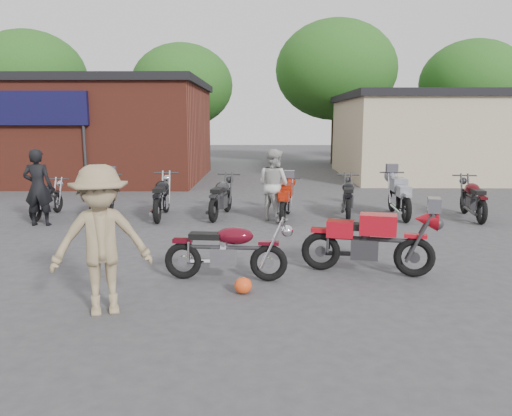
{
  "coord_description": "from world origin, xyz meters",
  "views": [
    {
      "loc": [
        -0.32,
        -8.07,
        2.58
      ],
      "look_at": [
        -0.43,
        1.43,
        0.9
      ],
      "focal_mm": 35.0,
      "sensor_mm": 36.0,
      "label": 1
    }
  ],
  "objects_px": {
    "person_light": "(274,185)",
    "row_bike_2": "(162,195)",
    "row_bike_4": "(286,198)",
    "row_bike_7": "(473,196)",
    "row_bike_6": "(399,194)",
    "sportbike": "(370,238)",
    "helmet": "(243,285)",
    "row_bike_1": "(102,195)",
    "person_dark": "(38,187)",
    "row_bike_0": "(47,197)",
    "row_bike_5": "(348,195)",
    "vintage_motorcycle": "(228,247)",
    "person_tan": "(101,241)",
    "row_bike_3": "(221,195)"
  },
  "relations": [
    {
      "from": "helmet",
      "to": "vintage_motorcycle",
      "type": "bearing_deg",
      "value": 112.92
    },
    {
      "from": "row_bike_0",
      "to": "row_bike_3",
      "type": "bearing_deg",
      "value": -88.05
    },
    {
      "from": "row_bike_4",
      "to": "row_bike_5",
      "type": "xyz_separation_m",
      "value": [
        1.72,
        0.49,
        0.02
      ]
    },
    {
      "from": "vintage_motorcycle",
      "to": "helmet",
      "type": "xyz_separation_m",
      "value": [
        0.27,
        -0.64,
        -0.44
      ]
    },
    {
      "from": "row_bike_0",
      "to": "row_bike_4",
      "type": "xyz_separation_m",
      "value": [
        6.42,
        -0.2,
        0.03
      ]
    },
    {
      "from": "row_bike_4",
      "to": "row_bike_7",
      "type": "xyz_separation_m",
      "value": [
        4.95,
        0.08,
        0.04
      ]
    },
    {
      "from": "row_bike_2",
      "to": "row_bike_3",
      "type": "xyz_separation_m",
      "value": [
        1.57,
        0.13,
        -0.03
      ]
    },
    {
      "from": "vintage_motorcycle",
      "to": "row_bike_2",
      "type": "bearing_deg",
      "value": 116.2
    },
    {
      "from": "person_light",
      "to": "row_bike_7",
      "type": "xyz_separation_m",
      "value": [
        5.28,
        0.27,
        -0.34
      ]
    },
    {
      "from": "row_bike_6",
      "to": "sportbike",
      "type": "bearing_deg",
      "value": 161.64
    },
    {
      "from": "helmet",
      "to": "row_bike_3",
      "type": "xyz_separation_m",
      "value": [
        -0.82,
        6.07,
        0.47
      ]
    },
    {
      "from": "person_light",
      "to": "row_bike_2",
      "type": "bearing_deg",
      "value": 34.12
    },
    {
      "from": "row_bike_6",
      "to": "row_bike_7",
      "type": "xyz_separation_m",
      "value": [
        1.88,
        -0.24,
        -0.03
      ]
    },
    {
      "from": "row_bike_1",
      "to": "row_bike_4",
      "type": "distance_m",
      "value": 4.9
    },
    {
      "from": "helmet",
      "to": "row_bike_0",
      "type": "relative_size",
      "value": 0.15
    },
    {
      "from": "sportbike",
      "to": "row_bike_0",
      "type": "xyz_separation_m",
      "value": [
        -7.6,
        5.0,
        -0.09
      ]
    },
    {
      "from": "helmet",
      "to": "person_tan",
      "type": "height_order",
      "value": "person_tan"
    },
    {
      "from": "row_bike_6",
      "to": "row_bike_2",
      "type": "bearing_deg",
      "value": 93.5
    },
    {
      "from": "person_light",
      "to": "helmet",
      "type": "bearing_deg",
      "value": 124.36
    },
    {
      "from": "person_light",
      "to": "row_bike_5",
      "type": "xyz_separation_m",
      "value": [
        2.05,
        0.68,
        -0.35
      ]
    },
    {
      "from": "helmet",
      "to": "row_bike_7",
      "type": "height_order",
      "value": "row_bike_7"
    },
    {
      "from": "row_bike_1",
      "to": "sportbike",
      "type": "bearing_deg",
      "value": -131.88
    },
    {
      "from": "vintage_motorcycle",
      "to": "row_bike_4",
      "type": "bearing_deg",
      "value": 81.48
    },
    {
      "from": "person_dark",
      "to": "row_bike_6",
      "type": "height_order",
      "value": "person_dark"
    },
    {
      "from": "sportbike",
      "to": "row_bike_6",
      "type": "height_order",
      "value": "row_bike_6"
    },
    {
      "from": "row_bike_2",
      "to": "sportbike",
      "type": "bearing_deg",
      "value": -140.36
    },
    {
      "from": "person_dark",
      "to": "row_bike_1",
      "type": "xyz_separation_m",
      "value": [
        1.23,
        1.06,
        -0.35
      ]
    },
    {
      "from": "person_light",
      "to": "row_bike_2",
      "type": "height_order",
      "value": "person_light"
    },
    {
      "from": "row_bike_5",
      "to": "vintage_motorcycle",
      "type": "bearing_deg",
      "value": 161.4
    },
    {
      "from": "vintage_motorcycle",
      "to": "row_bike_0",
      "type": "bearing_deg",
      "value": 138.65
    },
    {
      "from": "row_bike_6",
      "to": "row_bike_7",
      "type": "bearing_deg",
      "value": -95.4
    },
    {
      "from": "person_tan",
      "to": "row_bike_3",
      "type": "distance_m",
      "value": 6.95
    },
    {
      "from": "helmet",
      "to": "person_light",
      "type": "bearing_deg",
      "value": 84.09
    },
    {
      "from": "person_tan",
      "to": "vintage_motorcycle",
      "type": "bearing_deg",
      "value": 23.08
    },
    {
      "from": "row_bike_0",
      "to": "row_bike_5",
      "type": "bearing_deg",
      "value": -86.81
    },
    {
      "from": "person_dark",
      "to": "row_bike_0",
      "type": "relative_size",
      "value": 1.05
    },
    {
      "from": "row_bike_2",
      "to": "row_bike_4",
      "type": "relative_size",
      "value": 1.13
    },
    {
      "from": "sportbike",
      "to": "person_tan",
      "type": "relative_size",
      "value": 1.06
    },
    {
      "from": "row_bike_0",
      "to": "row_bike_1",
      "type": "height_order",
      "value": "row_bike_1"
    },
    {
      "from": "row_bike_0",
      "to": "row_bike_7",
      "type": "bearing_deg",
      "value": -89.42
    },
    {
      "from": "vintage_motorcycle",
      "to": "person_dark",
      "type": "distance_m",
      "value": 6.53
    },
    {
      "from": "person_dark",
      "to": "row_bike_0",
      "type": "height_order",
      "value": "person_dark"
    },
    {
      "from": "vintage_motorcycle",
      "to": "row_bike_1",
      "type": "height_order",
      "value": "row_bike_1"
    },
    {
      "from": "helmet",
      "to": "person_tan",
      "type": "bearing_deg",
      "value": -156.9
    },
    {
      "from": "row_bike_0",
      "to": "row_bike_1",
      "type": "relative_size",
      "value": 0.88
    },
    {
      "from": "vintage_motorcycle",
      "to": "person_tan",
      "type": "relative_size",
      "value": 0.96
    },
    {
      "from": "row_bike_0",
      "to": "row_bike_3",
      "type": "distance_m",
      "value": 4.69
    },
    {
      "from": "person_dark",
      "to": "row_bike_6",
      "type": "relative_size",
      "value": 0.89
    },
    {
      "from": "row_bike_4",
      "to": "row_bike_2",
      "type": "bearing_deg",
      "value": 96.61
    },
    {
      "from": "person_dark",
      "to": "row_bike_5",
      "type": "distance_m",
      "value": 7.98
    }
  ]
}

